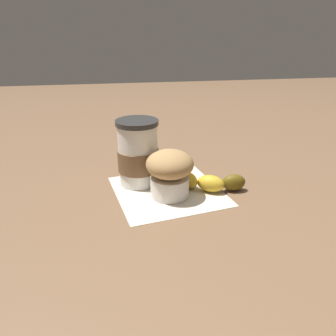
% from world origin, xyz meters
% --- Properties ---
extents(ground_plane, '(3.00, 3.00, 0.00)m').
position_xyz_m(ground_plane, '(0.00, 0.00, 0.00)').
color(ground_plane, brown).
extents(paper_napkin, '(0.25, 0.25, 0.00)m').
position_xyz_m(paper_napkin, '(0.00, 0.00, 0.00)').
color(paper_napkin, beige).
rests_on(paper_napkin, ground_plane).
extents(coffee_cup, '(0.09, 0.09, 0.14)m').
position_xyz_m(coffee_cup, '(-0.06, 0.05, 0.07)').
color(coffee_cup, white).
rests_on(coffee_cup, paper_napkin).
extents(muffin, '(0.10, 0.10, 0.10)m').
position_xyz_m(muffin, '(-0.00, -0.02, 0.05)').
color(muffin, white).
rests_on(muffin, paper_napkin).
extents(banana, '(0.14, 0.08, 0.04)m').
position_xyz_m(banana, '(0.09, -0.01, 0.02)').
color(banana, gold).
rests_on(banana, paper_napkin).
extents(wooden_stirrer, '(0.06, 0.10, 0.00)m').
position_xyz_m(wooden_stirrer, '(0.06, 0.14, 0.00)').
color(wooden_stirrer, tan).
rests_on(wooden_stirrer, ground_plane).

